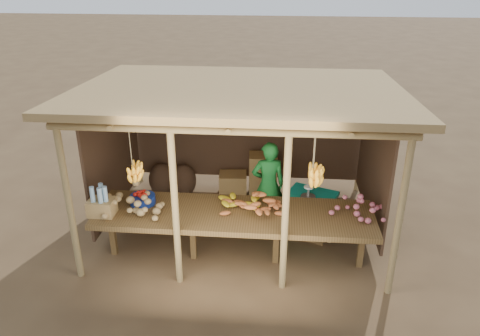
{
  "coord_description": "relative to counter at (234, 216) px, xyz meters",
  "views": [
    {
      "loc": [
        0.57,
        -6.62,
        4.07
      ],
      "look_at": [
        0.0,
        0.0,
        1.05
      ],
      "focal_mm": 35.0,
      "sensor_mm": 36.0,
      "label": 1
    }
  ],
  "objects": [
    {
      "name": "bottle_box",
      "position": [
        -1.81,
        -0.21,
        0.23
      ],
      "size": [
        0.36,
        0.28,
        0.45
      ],
      "color": "#A07D48",
      "rests_on": "counter"
    },
    {
      "name": "tarp_crate",
      "position": [
        1.12,
        0.85,
        -0.38
      ],
      "size": [
        0.93,
        0.87,
        0.88
      ],
      "color": "brown",
      "rests_on": "ground"
    },
    {
      "name": "stall_structure",
      "position": [
        -0.02,
        0.91,
        1.18
      ],
      "size": [
        4.7,
        3.5,
        2.43
      ],
      "color": "#987E4E",
      "rests_on": "ground"
    },
    {
      "name": "burlap_sacks",
      "position": [
        -1.38,
        2.11,
        -0.46
      ],
      "size": [
        0.9,
        0.47,
        0.64
      ],
      "color": "#483121",
      "rests_on": "ground"
    },
    {
      "name": "potato_heap",
      "position": [
        -1.46,
        -0.08,
        0.24
      ],
      "size": [
        1.11,
        0.81,
        0.37
      ],
      "primitive_type": null,
      "rotation": [
        0.0,
        0.0,
        -0.24
      ],
      "color": "#A08352",
      "rests_on": "counter"
    },
    {
      "name": "carton_stack",
      "position": [
        0.14,
        2.05,
        -0.38
      ],
      "size": [
        1.06,
        0.41,
        0.8
      ],
      "color": "#A07D48",
      "rests_on": "ground"
    },
    {
      "name": "onion_heap",
      "position": [
        1.67,
        0.08,
        0.24
      ],
      "size": [
        0.93,
        0.65,
        0.36
      ],
      "primitive_type": null,
      "rotation": [
        0.0,
        0.0,
        -0.17
      ],
      "color": "#BE5C6C",
      "rests_on": "counter"
    },
    {
      "name": "tomato_basin",
      "position": [
        -1.34,
        0.14,
        0.14
      ],
      "size": [
        0.37,
        0.37,
        0.19
      ],
      "rotation": [
        0.0,
        0.0,
        -0.02
      ],
      "color": "navy",
      "rests_on": "counter"
    },
    {
      "name": "banana_pile",
      "position": [
        0.07,
        0.2,
        0.24
      ],
      "size": [
        0.69,
        0.53,
        0.35
      ],
      "primitive_type": null,
      "rotation": [
        0.0,
        0.0,
        0.3
      ],
      "color": "gold",
      "rests_on": "counter"
    },
    {
      "name": "sweet_potato_heap",
      "position": [
        0.23,
        -0.01,
        0.24
      ],
      "size": [
        0.93,
        0.64,
        0.35
      ],
      "primitive_type": null,
      "rotation": [
        0.0,
        0.0,
        -0.15
      ],
      "color": "#B8612F",
      "rests_on": "counter"
    },
    {
      "name": "vendor",
      "position": [
        0.45,
        1.02,
        -0.01
      ],
      "size": [
        0.59,
        0.44,
        1.47
      ],
      "primitive_type": "imported",
      "rotation": [
        0.0,
        0.0,
        3.32
      ],
      "color": "#1A752C",
      "rests_on": "ground"
    },
    {
      "name": "counter",
      "position": [
        0.0,
        0.0,
        0.0
      ],
      "size": [
        3.9,
        1.05,
        0.8
      ],
      "color": "brown",
      "rests_on": "ground"
    },
    {
      "name": "ground",
      "position": [
        -0.0,
        0.95,
        -0.74
      ],
      "size": [
        60.0,
        60.0,
        0.0
      ],
      "primitive_type": "plane",
      "color": "brown",
      "rests_on": "ground"
    }
  ]
}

